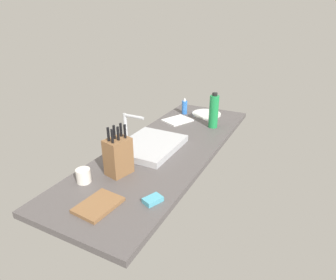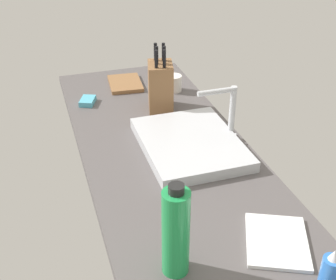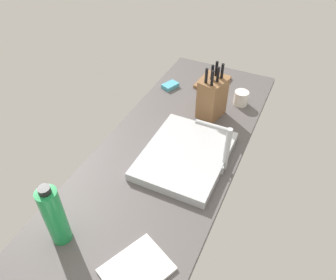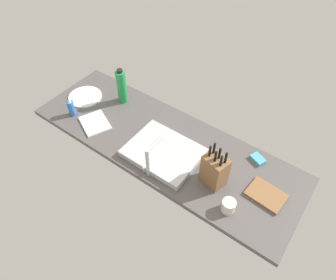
# 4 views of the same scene
# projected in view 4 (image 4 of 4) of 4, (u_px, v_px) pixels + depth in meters

# --- Properties ---
(countertop_slab) EXTENTS (1.87, 0.63, 0.04)m
(countertop_slab) POSITION_uv_depth(u_px,v_px,m) (163.00, 143.00, 2.03)
(countertop_slab) COLOR #514C4C
(countertop_slab) RESTS_ON ground
(sink_basin) EXTENTS (0.45, 0.35, 0.04)m
(sink_basin) POSITION_uv_depth(u_px,v_px,m) (164.00, 152.00, 1.92)
(sink_basin) COLOR #B7BABF
(sink_basin) RESTS_ON countertop_slab
(faucet) EXTENTS (0.06, 0.16, 0.22)m
(faucet) POSITION_uv_depth(u_px,v_px,m) (150.00, 158.00, 1.75)
(faucet) COLOR #B7BABF
(faucet) RESTS_ON countertop_slab
(knife_block) EXTENTS (0.16, 0.13, 0.29)m
(knife_block) POSITION_uv_depth(u_px,v_px,m) (215.00, 170.00, 1.72)
(knife_block) COLOR brown
(knife_block) RESTS_ON countertop_slab
(cutting_board) EXTENTS (0.22, 0.17, 0.02)m
(cutting_board) POSITION_uv_depth(u_px,v_px,m) (266.00, 195.00, 1.73)
(cutting_board) COLOR brown
(cutting_board) RESTS_ON countertop_slab
(soap_bottle) EXTENTS (0.05, 0.05, 0.15)m
(soap_bottle) POSITION_uv_depth(u_px,v_px,m) (71.00, 108.00, 2.14)
(soap_bottle) COLOR blue
(soap_bottle) RESTS_ON countertop_slab
(water_bottle) EXTENTS (0.07, 0.07, 0.28)m
(water_bottle) POSITION_uv_depth(u_px,v_px,m) (122.00, 86.00, 2.19)
(water_bottle) COLOR #1E8E47
(water_bottle) RESTS_ON countertop_slab
(dinner_plate) EXTENTS (0.25, 0.25, 0.01)m
(dinner_plate) POSITION_uv_depth(u_px,v_px,m) (85.00, 97.00, 2.31)
(dinner_plate) COLOR silver
(dinner_plate) RESTS_ON countertop_slab
(dish_towel) EXTENTS (0.27, 0.24, 0.01)m
(dish_towel) POSITION_uv_depth(u_px,v_px,m) (95.00, 123.00, 2.12)
(dish_towel) COLOR white
(dish_towel) RESTS_ON countertop_slab
(coffee_mug) EXTENTS (0.08, 0.08, 0.08)m
(coffee_mug) POSITION_uv_depth(u_px,v_px,m) (228.00, 206.00, 1.65)
(coffee_mug) COLOR silver
(coffee_mug) RESTS_ON countertop_slab
(dish_sponge) EXTENTS (0.11, 0.09, 0.02)m
(dish_sponge) POSITION_uv_depth(u_px,v_px,m) (258.00, 159.00, 1.90)
(dish_sponge) COLOR #4CA3BC
(dish_sponge) RESTS_ON countertop_slab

